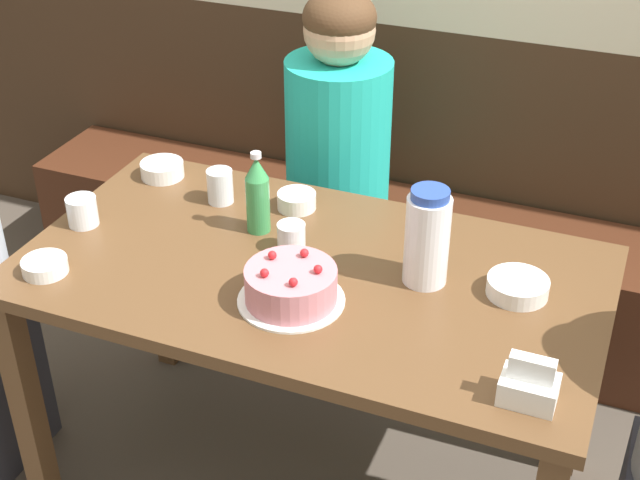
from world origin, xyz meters
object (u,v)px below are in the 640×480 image
birthday_cake (291,286)px  napkin_holder (529,385)px  bowl_soup_white (518,287)px  bowl_rice_small (297,201)px  glass_shot_small (220,186)px  bench_seat (404,267)px  person_teal_shirt (337,191)px  water_pitcher (427,238)px  bowl_side_dish (45,266)px  glass_tumbler_short (291,237)px  soju_bottle (258,194)px  bowl_sauce_shallow (162,169)px  glass_water_tall (82,211)px

birthday_cake → napkin_holder: size_ratio=2.21×
birthday_cake → bowl_soup_white: size_ratio=1.73×
bowl_rice_small → glass_shot_small: (-0.20, -0.04, 0.02)m
bench_seat → person_teal_shirt: person_teal_shirt is taller
water_pitcher → bowl_side_dish: 0.89m
birthday_cake → bench_seat: bearing=90.7°
napkin_holder → glass_tumbler_short: 0.72m
bowl_rice_small → bench_seat: bearing=76.2°
soju_bottle → bowl_soup_white: 0.67m
bench_seat → bowl_sauce_shallow: bowl_sauce_shallow is taller
bowl_sauce_shallow → bowl_soup_white: bearing=-10.6°
bowl_rice_small → glass_shot_small: bearing=-168.0°
bench_seat → glass_shot_small: size_ratio=29.49×
bench_seat → bowl_rice_small: bowl_rice_small is taller
bench_seat → bowl_side_dish: bowl_side_dish is taller
birthday_cake → glass_shot_small: birthday_cake is taller
bowl_soup_white → glass_tumbler_short: bearing=-177.9°
glass_water_tall → glass_shot_small: (0.27, 0.24, 0.01)m
water_pitcher → glass_tumbler_short: size_ratio=3.31×
water_pitcher → person_teal_shirt: (-0.44, 0.59, -0.27)m
bowl_side_dish → person_teal_shirt: size_ratio=0.09×
person_teal_shirt → bowl_sauce_shallow: bearing=-46.3°
bowl_sauce_shallow → glass_shot_small: (0.22, -0.06, 0.02)m
birthday_cake → bowl_soup_white: bearing=25.1°
bench_seat → glass_shot_small: (-0.34, -0.62, 0.56)m
soju_bottle → bowl_rice_small: bearing=71.9°
water_pitcher → glass_tumbler_short: water_pitcher is taller
water_pitcher → bowl_sauce_shallow: 0.86m
bowl_sauce_shallow → person_teal_shirt: 0.56m
person_teal_shirt → bench_seat: bearing=137.0°
napkin_holder → bowl_soup_white: size_ratio=0.78×
bowl_rice_small → glass_water_tall: glass_water_tall is taller
bowl_soup_white → person_teal_shirt: person_teal_shirt is taller
bench_seat → glass_tumbler_short: bearing=-95.4°
bowl_sauce_shallow → glass_shot_small: bearing=-16.6°
birthday_cake → soju_bottle: soju_bottle is taller
napkin_holder → bowl_soup_white: (-0.09, 0.35, -0.02)m
bowl_soup_white → glass_water_tall: (-1.09, -0.11, 0.02)m
soju_bottle → glass_shot_small: soju_bottle is taller
bench_seat → napkin_holder: bearing=-62.8°
bowl_soup_white → person_teal_shirt: bearing=139.1°
person_teal_shirt → soju_bottle: bearing=-1.3°
bench_seat → bowl_side_dish: size_ratio=25.21×
bowl_rice_small → bowl_sauce_shallow: size_ratio=0.85×
napkin_holder → soju_bottle: bearing=153.2°
bowl_sauce_shallow → glass_tumbler_short: size_ratio=1.67×
soju_bottle → person_teal_shirt: size_ratio=0.18×
bowl_soup_white → bowl_side_dish: bearing=-162.6°
bowl_side_dish → glass_water_tall: size_ratio=1.38×
bowl_sauce_shallow → napkin_holder: bearing=-25.6°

